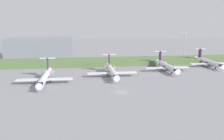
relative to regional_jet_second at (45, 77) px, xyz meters
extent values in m
plane|color=gray|center=(29.31, 11.82, -2.54)|extent=(500.00, 500.00, 0.00)
cube|color=#597542|center=(29.31, 42.11, -1.08)|extent=(320.00, 20.00, 2.91)
cylinder|color=silver|center=(0.00, -0.59, -0.09)|extent=(2.70, 24.00, 2.70)
cone|color=silver|center=(0.00, -14.09, -0.09)|extent=(2.70, 3.00, 2.70)
cone|color=silver|center=(0.00, 13.41, -0.09)|extent=(2.30, 4.00, 2.29)
cube|color=black|center=(0.00, -12.19, 0.39)|extent=(2.02, 1.80, 0.90)
cylinder|color=#591E66|center=(0.00, -0.59, -0.24)|extent=(2.76, 3.60, 2.76)
cube|color=silver|center=(-5.90, -1.59, -0.69)|extent=(11.00, 3.20, 0.36)
cube|color=silver|center=(5.91, -1.59, -0.69)|extent=(11.00, 3.20, 0.36)
cube|color=#591E66|center=(0.00, 10.41, 3.86)|extent=(0.36, 3.20, 5.20)
cube|color=silver|center=(0.00, 10.71, 6.26)|extent=(6.80, 1.80, 0.24)
cylinder|color=gray|center=(-2.25, 8.61, 0.11)|extent=(1.50, 3.40, 1.50)
cylinder|color=gray|center=(2.25, 8.61, 0.11)|extent=(1.50, 3.40, 1.50)
cylinder|color=gray|center=(0.00, -8.03, -1.54)|extent=(0.20, 0.20, 0.65)
cylinder|color=black|center=(0.00, -8.03, -2.09)|extent=(0.30, 0.90, 0.90)
cylinder|color=black|center=(-1.90, 1.81, -2.09)|extent=(0.35, 0.90, 0.90)
cylinder|color=black|center=(1.90, 1.81, -2.09)|extent=(0.35, 0.90, 0.90)
cylinder|color=silver|center=(29.27, 8.40, -0.09)|extent=(2.70, 24.00, 2.70)
cone|color=silver|center=(29.27, -5.10, -0.09)|extent=(2.70, 3.00, 2.70)
cone|color=silver|center=(29.27, 22.40, -0.09)|extent=(2.29, 4.00, 2.29)
cube|color=black|center=(29.27, -3.20, 0.39)|extent=(2.03, 1.80, 0.90)
cylinder|color=#591E66|center=(29.27, 8.40, -0.24)|extent=(2.76, 3.60, 2.76)
cube|color=silver|center=(23.37, 7.40, -0.69)|extent=(11.00, 3.20, 0.36)
cube|color=silver|center=(35.18, 7.40, -0.69)|extent=(11.00, 3.20, 0.36)
cube|color=#591E66|center=(29.27, 19.40, 3.86)|extent=(0.36, 3.20, 5.20)
cube|color=silver|center=(29.27, 19.70, 6.26)|extent=(6.80, 1.80, 0.24)
cylinder|color=gray|center=(27.02, 17.60, 0.11)|extent=(1.50, 3.40, 1.50)
cylinder|color=gray|center=(31.52, 17.60, 0.11)|extent=(1.50, 3.40, 1.50)
cylinder|color=gray|center=(29.27, 0.96, -1.54)|extent=(0.20, 0.20, 0.65)
cylinder|color=black|center=(29.27, 0.96, -2.09)|extent=(0.30, 0.90, 0.90)
cylinder|color=black|center=(27.37, 10.80, -2.09)|extent=(0.35, 0.90, 0.90)
cylinder|color=black|center=(31.17, 10.80, -2.09)|extent=(0.35, 0.90, 0.90)
cylinder|color=silver|center=(59.20, 17.73, -0.09)|extent=(2.70, 24.00, 2.70)
cone|color=silver|center=(59.20, 4.23, -0.09)|extent=(2.70, 3.00, 2.70)
cone|color=silver|center=(59.20, 31.73, -0.09)|extent=(2.30, 4.00, 2.29)
cube|color=black|center=(59.20, 6.13, 0.39)|extent=(2.02, 1.80, 0.90)
cylinder|color=#591E66|center=(59.20, 17.73, -0.24)|extent=(2.76, 3.60, 2.76)
cube|color=silver|center=(53.29, 16.73, -0.69)|extent=(11.00, 3.20, 0.36)
cube|color=silver|center=(65.10, 16.73, -0.69)|extent=(11.00, 3.20, 0.36)
cube|color=#591E66|center=(59.20, 28.73, 3.86)|extent=(0.36, 3.20, 5.20)
cube|color=silver|center=(59.20, 29.03, 6.26)|extent=(6.80, 1.80, 0.24)
cylinder|color=gray|center=(56.95, 26.93, 0.11)|extent=(1.50, 3.40, 1.50)
cylinder|color=gray|center=(61.45, 26.93, 0.11)|extent=(1.50, 3.40, 1.50)
cylinder|color=gray|center=(59.20, 10.29, -1.54)|extent=(0.20, 0.20, 0.65)
cylinder|color=black|center=(59.20, 10.29, -2.09)|extent=(0.30, 0.90, 0.90)
cylinder|color=black|center=(57.30, 20.13, -2.09)|extent=(0.35, 0.90, 0.90)
cylinder|color=black|center=(61.10, 20.13, -2.09)|extent=(0.35, 0.90, 0.90)
cylinder|color=silver|center=(87.34, 26.64, -0.09)|extent=(2.70, 24.00, 2.70)
cone|color=silver|center=(87.34, 13.14, -0.09)|extent=(2.70, 3.00, 2.70)
cone|color=silver|center=(87.34, 40.64, -0.09)|extent=(2.30, 4.00, 2.29)
cube|color=black|center=(87.34, 15.04, 0.39)|extent=(2.03, 1.80, 0.90)
cylinder|color=#591E66|center=(87.34, 26.64, -0.24)|extent=(2.76, 3.60, 2.76)
cube|color=silver|center=(81.43, 25.64, -0.69)|extent=(11.00, 3.20, 0.36)
cube|color=silver|center=(93.24, 25.64, -0.69)|extent=(11.00, 3.20, 0.36)
cube|color=#591E66|center=(87.34, 37.64, 3.86)|extent=(0.36, 3.20, 5.20)
cube|color=silver|center=(87.34, 37.94, 6.26)|extent=(6.80, 1.80, 0.24)
cylinder|color=gray|center=(85.09, 35.84, 0.11)|extent=(1.50, 3.40, 1.50)
cylinder|color=gray|center=(89.59, 35.84, 0.11)|extent=(1.50, 3.40, 1.50)
cylinder|color=gray|center=(87.34, 19.20, -1.54)|extent=(0.20, 0.20, 0.65)
cylinder|color=black|center=(87.34, 19.20, -2.09)|extent=(0.30, 0.90, 0.90)
cylinder|color=black|center=(85.44, 29.04, -2.09)|extent=(0.35, 0.90, 0.90)
cylinder|color=black|center=(89.24, 29.04, -2.09)|extent=(0.35, 0.90, 0.90)
cylinder|color=#B2B2B7|center=(83.72, 52.30, 6.28)|extent=(0.50, 0.50, 17.63)
cylinder|color=#B2B2B7|center=(83.72, 52.30, 19.85)|extent=(0.28, 0.28, 9.50)
cube|color=#B2B2B7|center=(83.72, 52.30, 15.50)|extent=(4.40, 0.20, 0.20)
sphere|color=red|center=(83.72, 52.30, 24.84)|extent=(0.50, 0.50, 0.50)
cube|color=gray|center=(-13.05, 77.53, 4.37)|extent=(45.54, 25.52, 13.81)
cone|color=orange|center=(54.65, 0.42, -2.26)|extent=(0.44, 0.44, 0.55)
camera|label=1|loc=(14.78, -102.04, 22.68)|focal=39.15mm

